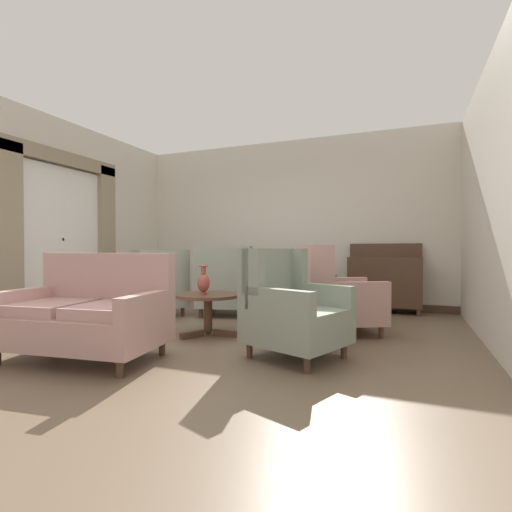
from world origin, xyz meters
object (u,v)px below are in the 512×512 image
object	(u,v)px
armchair_near_sideboard	(333,297)
armchair_near_window	(227,287)
armchair_back_corner	(153,288)
settee	(88,314)
armchair_foreground_right	(293,290)
armchair_beside_settee	(290,310)
sideboard	(384,281)
porcelain_vase	(203,282)
coffee_table	(208,303)

from	to	relation	value
armchair_near_sideboard	armchair_near_window	bearing A→B (deg)	40.66
armchair_near_sideboard	armchair_back_corner	size ratio (longest dim) A/B	1.01
settee	armchair_foreground_right	xyz separation A→B (m)	(1.20, 2.54, 0.02)
armchair_near_sideboard	armchair_back_corner	bearing A→B (deg)	58.39
armchair_foreground_right	armchair_beside_settee	bearing A→B (deg)	130.13
armchair_beside_settee	sideboard	world-z (taller)	sideboard
porcelain_vase	settee	world-z (taller)	settee
sideboard	armchair_back_corner	bearing A→B (deg)	-152.59
armchair_near_window	sideboard	world-z (taller)	sideboard
settee	porcelain_vase	bearing A→B (deg)	59.48
armchair_near_window	armchair_back_corner	size ratio (longest dim) A/B	0.92
armchair_near_sideboard	armchair_foreground_right	distance (m)	0.97
coffee_table	armchair_back_corner	size ratio (longest dim) A/B	0.67
settee	armchair_foreground_right	world-z (taller)	armchair_foreground_right
coffee_table	settee	xyz separation A→B (m)	(-0.56, -1.23, 0.02)
coffee_table	armchair_near_sideboard	distance (m)	1.46
armchair_foreground_right	sideboard	world-z (taller)	sideboard
coffee_table	armchair_back_corner	xyz separation A→B (m)	(-1.35, 0.79, 0.05)
settee	armchair_near_sideboard	size ratio (longest dim) A/B	1.29
armchair_beside_settee	coffee_table	bearing A→B (deg)	87.53
porcelain_vase	settee	xyz separation A→B (m)	(-0.52, -1.19, -0.22)
armchair_near_sideboard	sideboard	xyz separation A→B (m)	(0.47, 1.80, 0.07)
porcelain_vase	armchair_near_sideboard	xyz separation A→B (m)	(1.36, 0.66, -0.19)
settee	armchair_foreground_right	distance (m)	2.80
armchair_near_window	sideboard	distance (m)	2.46
armchair_near_window	armchair_beside_settee	size ratio (longest dim) A/B	1.04
sideboard	porcelain_vase	bearing A→B (deg)	-126.67
porcelain_vase	armchair_near_window	xyz separation A→B (m)	(-0.35, 1.33, -0.19)
armchair_foreground_right	porcelain_vase	bearing A→B (deg)	88.01
coffee_table	porcelain_vase	bearing A→B (deg)	-131.10
armchair_near_window	armchair_beside_settee	bearing A→B (deg)	117.11
settee	armchair_foreground_right	size ratio (longest dim) A/B	1.37
armchair_foreground_right	armchair_beside_settee	world-z (taller)	armchair_beside_settee
armchair_near_sideboard	armchair_back_corner	world-z (taller)	armchair_near_sideboard
porcelain_vase	armchair_near_window	size ratio (longest dim) A/B	0.32
settee	sideboard	distance (m)	4.35
settee	armchair_near_window	distance (m)	2.53
armchair_near_window	armchair_near_sideboard	xyz separation A→B (m)	(1.71, -0.67, -0.00)
armchair_back_corner	armchair_foreground_right	size ratio (longest dim) A/B	1.05
armchair_foreground_right	armchair_back_corner	bearing A→B (deg)	39.23
armchair_near_window	armchair_beside_settee	xyz separation A→B (m)	(1.53, -1.79, 0.00)
porcelain_vase	armchair_back_corner	xyz separation A→B (m)	(-1.31, 0.83, -0.19)
porcelain_vase	settee	size ratio (longest dim) A/B	0.22
armchair_near_sideboard	armchair_back_corner	distance (m)	2.68
armchair_near_window	armchair_near_sideboard	distance (m)	1.84
settee	armchair_foreground_right	bearing A→B (deg)	57.78
armchair_beside_settee	armchair_foreground_right	bearing A→B (deg)	36.73
armchair_near_sideboard	armchair_foreground_right	xyz separation A→B (m)	(-0.68, 0.68, -0.01)
coffee_table	settee	bearing A→B (deg)	-114.24
porcelain_vase	armchair_foreground_right	bearing A→B (deg)	63.29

